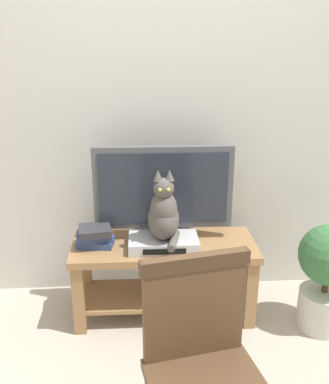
{
  "coord_description": "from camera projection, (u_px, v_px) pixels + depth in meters",
  "views": [
    {
      "loc": [
        -0.14,
        -1.82,
        1.69
      ],
      "look_at": [
        -0.01,
        0.53,
        0.85
      ],
      "focal_mm": 40.57,
      "sensor_mm": 36.0,
      "label": 1
    }
  ],
  "objects": [
    {
      "name": "tv_stand",
      "position": [
        164.0,
        266.0,
        2.72
      ],
      "size": [
        1.13,
        0.45,
        0.49
      ],
      "color": "olive",
      "rests_on": "ground"
    },
    {
      "name": "media_box",
      "position": [
        163.0,
        243.0,
        2.6
      ],
      "size": [
        0.42,
        0.24,
        0.07
      ],
      "color": "#BCBCC1",
      "rests_on": "tv_stand"
    },
    {
      "name": "potted_plant",
      "position": [
        327.0,
        273.0,
        2.56
      ],
      "size": [
        0.36,
        0.36,
        0.67
      ],
      "color": "beige",
      "rests_on": "ground"
    },
    {
      "name": "book_stack",
      "position": [
        95.0,
        236.0,
        2.61
      ],
      "size": [
        0.23,
        0.19,
        0.13
      ],
      "color": "#33477A",
      "rests_on": "tv_stand"
    },
    {
      "name": "tv",
      "position": [
        163.0,
        192.0,
        2.64
      ],
      "size": [
        0.85,
        0.2,
        0.59
      ],
      "color": "#4C4C51",
      "rests_on": "tv_stand"
    },
    {
      "name": "back_wall",
      "position": [
        162.0,
        86.0,
        2.73
      ],
      "size": [
        7.0,
        0.12,
        2.8
      ],
      "primitive_type": "cube",
      "color": "beige",
      "rests_on": "ground"
    },
    {
      "name": "wooden_chair",
      "position": [
        203.0,
        358.0,
        1.66
      ],
      "size": [
        0.52,
        0.52,
        0.91
      ],
      "color": "#513823",
      "rests_on": "ground"
    },
    {
      "name": "ground_plane",
      "position": [
        172.0,
        377.0,
        2.28
      ],
      "size": [
        12.0,
        12.0,
        0.0
      ],
      "primitive_type": "plane",
      "color": "#ADA393"
    },
    {
      "name": "cat",
      "position": [
        164.0,
        213.0,
        2.52
      ],
      "size": [
        0.19,
        0.34,
        0.44
      ],
      "color": "#514C47",
      "rests_on": "media_box"
    }
  ]
}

